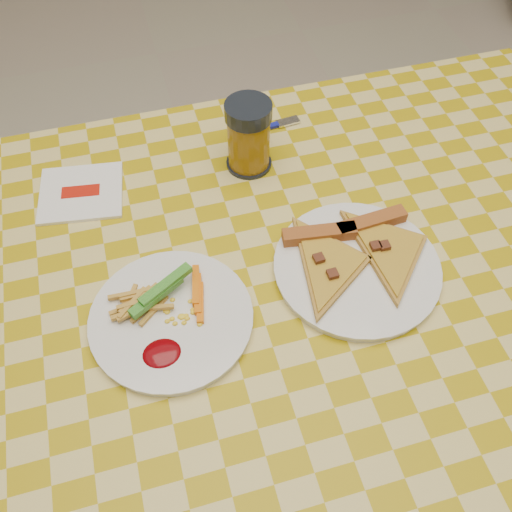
{
  "coord_description": "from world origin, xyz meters",
  "views": [
    {
      "loc": [
        -0.17,
        -0.46,
        1.46
      ],
      "look_at": [
        -0.04,
        0.04,
        0.78
      ],
      "focal_mm": 40.0,
      "sensor_mm": 36.0,
      "label": 1
    }
  ],
  "objects_px": {
    "table": "(283,304)",
    "drink_glass": "(249,137)",
    "plate_right": "(357,268)",
    "plate_left": "(172,320)"
  },
  "relations": [
    {
      "from": "plate_left",
      "to": "drink_glass",
      "type": "bearing_deg",
      "value": 55.79
    },
    {
      "from": "table",
      "to": "plate_right",
      "type": "xyz_separation_m",
      "value": [
        0.11,
        -0.02,
        0.08
      ]
    },
    {
      "from": "plate_right",
      "to": "plate_left",
      "type": "bearing_deg",
      "value": -177.47
    },
    {
      "from": "plate_left",
      "to": "plate_right",
      "type": "xyz_separation_m",
      "value": [
        0.29,
        0.01,
        0.0
      ]
    },
    {
      "from": "plate_left",
      "to": "drink_glass",
      "type": "height_order",
      "value": "drink_glass"
    },
    {
      "from": "table",
      "to": "plate_right",
      "type": "height_order",
      "value": "plate_right"
    },
    {
      "from": "plate_right",
      "to": "drink_glass",
      "type": "height_order",
      "value": "drink_glass"
    },
    {
      "from": "table",
      "to": "drink_glass",
      "type": "distance_m",
      "value": 0.29
    },
    {
      "from": "plate_right",
      "to": "drink_glass",
      "type": "xyz_separation_m",
      "value": [
        -0.1,
        0.27,
        0.06
      ]
    },
    {
      "from": "table",
      "to": "plate_left",
      "type": "xyz_separation_m",
      "value": [
        -0.18,
        -0.03,
        0.08
      ]
    }
  ]
}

